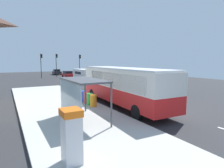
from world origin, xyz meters
TOP-DOWN VIEW (x-y plane):
  - ground_plane at (0.00, 14.00)m, footprint 56.00×92.00m
  - sidewalk_platform at (-6.40, 2.00)m, footprint 6.20×30.00m
  - lane_stripe_seg_1 at (0.25, -1.00)m, footprint 0.16×2.20m
  - lane_stripe_seg_2 at (0.25, 4.00)m, footprint 0.16×2.20m
  - lane_stripe_seg_3 at (0.25, 9.00)m, footprint 0.16×2.20m
  - lane_stripe_seg_4 at (0.25, 14.00)m, footprint 0.16×2.20m
  - lane_stripe_seg_5 at (0.25, 19.00)m, footprint 0.16×2.20m
  - lane_stripe_seg_6 at (0.25, 24.00)m, footprint 0.16×2.20m
  - lane_stripe_seg_7 at (0.25, 29.00)m, footprint 0.16×2.20m
  - bus at (-1.71, 2.15)m, footprint 2.93×11.10m
  - white_van at (2.20, 21.45)m, footprint 2.07×5.22m
  - sedan_near at (2.30, 31.36)m, footprint 1.85×4.40m
  - sedan_far at (2.30, 41.96)m, footprint 2.06×4.50m
  - ticket_machine at (-8.23, -4.71)m, footprint 0.66×0.76m
  - recycling_bin_orange at (-4.20, 2.49)m, footprint 0.52×0.52m
  - recycling_bin_green at (-4.20, 3.19)m, footprint 0.52×0.52m
  - recycling_bin_red at (-4.20, 3.89)m, footprint 0.52×0.52m
  - recycling_bin_blue at (-4.20, 4.59)m, footprint 0.52×0.52m
  - traffic_light_near_side at (5.50, 32.06)m, footprint 0.49×0.28m
  - traffic_light_far_side at (-3.10, 32.86)m, footprint 0.49×0.28m
  - traffic_light_median at (0.39, 33.66)m, footprint 0.49×0.28m
  - bus_shelter at (-6.41, -0.36)m, footprint 1.80×4.00m

SIDE VIEW (x-z plane):
  - ground_plane at x=0.00m, z-range -0.04..0.00m
  - lane_stripe_seg_1 at x=0.25m, z-range 0.00..0.01m
  - lane_stripe_seg_2 at x=0.25m, z-range 0.00..0.01m
  - lane_stripe_seg_3 at x=0.25m, z-range 0.00..0.01m
  - lane_stripe_seg_4 at x=0.25m, z-range 0.00..0.01m
  - lane_stripe_seg_5 at x=0.25m, z-range 0.00..0.01m
  - lane_stripe_seg_6 at x=0.25m, z-range 0.00..0.01m
  - lane_stripe_seg_7 at x=0.25m, z-range 0.00..0.01m
  - sidewalk_platform at x=-6.40m, z-range 0.00..0.18m
  - recycling_bin_orange at x=-4.20m, z-range 0.18..1.13m
  - recycling_bin_green at x=-4.20m, z-range 0.18..1.13m
  - recycling_bin_red at x=-4.20m, z-range 0.18..1.13m
  - recycling_bin_blue at x=-4.20m, z-range 0.18..1.13m
  - sedan_near at x=2.30m, z-range 0.03..1.55m
  - sedan_far at x=2.30m, z-range 0.03..1.55m
  - ticket_machine at x=-8.23m, z-range 0.20..2.14m
  - white_van at x=2.20m, z-range 0.19..2.49m
  - bus at x=-1.71m, z-range 0.24..3.45m
  - bus_shelter at x=-6.41m, z-range 0.85..3.35m
  - traffic_light_near_side at x=5.50m, z-range 0.86..6.17m
  - traffic_light_far_side at x=-3.10m, z-range 0.86..6.23m
  - traffic_light_median at x=0.39m, z-range 0.87..6.34m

